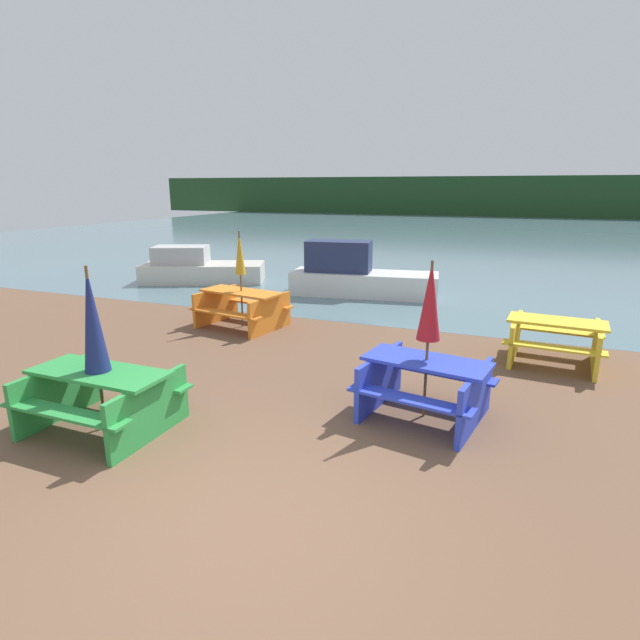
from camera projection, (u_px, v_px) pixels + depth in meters
ground_plane at (238, 524)px, 4.51m from camera, size 60.00×60.00×0.00m
water at (483, 232)px, 33.23m from camera, size 60.00×50.00×0.00m
far_treeline at (499, 196)px, 50.70m from camera, size 80.00×1.60×4.00m
picnic_table_green at (101, 394)px, 6.19m from camera, size 1.77×1.40×0.77m
picnic_table_blue at (425, 383)px, 6.52m from camera, size 1.81×1.64×0.79m
picnic_table_yellow at (555, 338)px, 8.52m from camera, size 1.67×1.52×0.77m
picnic_table_orange at (242, 305)px, 10.78m from camera, size 2.02×1.68×0.79m
umbrella_navy at (92, 320)px, 5.94m from camera, size 0.31×0.31×2.07m
umbrella_gold at (240, 254)px, 10.49m from camera, size 0.22×0.22×2.06m
umbrella_crimson at (430, 302)px, 6.24m from camera, size 0.30×0.30×2.08m
boat at (357, 276)px, 13.97m from camera, size 4.19×1.84×1.50m
boat_second at (198, 269)px, 15.94m from camera, size 4.06×2.79×1.14m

